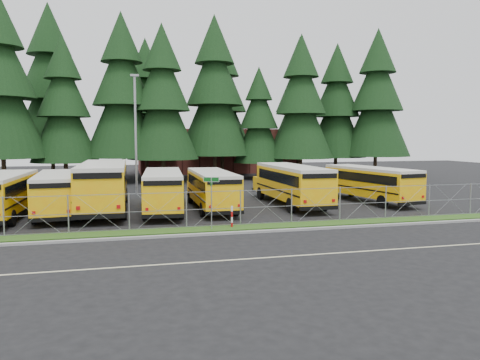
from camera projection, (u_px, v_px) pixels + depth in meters
name	position (u px, v px, depth m)	size (l,w,h in m)	color
ground	(253.00, 222.00, 27.14)	(120.00, 120.00, 0.00)	black
curb	(269.00, 231.00, 24.14)	(50.00, 0.25, 0.12)	gray
grass_verge	(261.00, 227.00, 25.49)	(50.00, 1.40, 0.06)	#234A15
road_lane_line	(305.00, 255.00, 19.41)	(50.00, 0.12, 0.01)	beige
chainlink_fence	(258.00, 207.00, 26.08)	(44.00, 0.10, 2.00)	gray
brick_building	(217.00, 151.00, 66.95)	(22.00, 10.00, 6.00)	brown
bus_0	(5.00, 196.00, 28.21)	(2.42, 10.26, 2.69)	#FFA508
bus_1	(57.00, 194.00, 29.35)	(2.38, 10.08, 2.64)	#FFA508
bus_2	(104.00, 187.00, 30.73)	(2.90, 12.27, 3.22)	#FFA508
bus_3	(163.00, 192.00, 30.56)	(2.42, 10.26, 2.69)	#FFA508
bus_4	(211.00, 190.00, 31.62)	(2.36, 9.98, 2.62)	#FFA508
bus_6	(290.00, 185.00, 33.53)	(2.59, 10.99, 2.88)	#FFA508
bus_east	(368.00, 185.00, 35.28)	(2.39, 10.14, 2.66)	#FFA508
street_sign	(211.00, 192.00, 24.57)	(0.78, 0.52, 2.81)	gray
striped_bollard	(232.00, 217.00, 25.21)	(0.11, 0.11, 1.20)	#B20C0C
light_standard	(136.00, 130.00, 39.50)	(0.70, 0.35, 10.14)	gray
conifer_1	(0.00, 88.00, 45.76)	(8.74, 8.74, 19.34)	black
conifer_2	(64.00, 110.00, 48.69)	(7.01, 7.01, 15.50)	black
conifer_3	(122.00, 98.00, 50.61)	(8.30, 8.30, 18.36)	black
conifer_4	(163.00, 103.00, 50.48)	(7.73, 7.73, 17.10)	black
conifer_5	(215.00, 98.00, 54.31)	(8.59, 8.59, 18.99)	black
conifer_6	(259.00, 123.00, 54.53)	(5.91, 5.91, 13.07)	black
conifer_7	(301.00, 107.00, 54.15)	(7.57, 7.57, 16.75)	black
conifer_8	(336.00, 110.00, 57.88)	(7.42, 7.42, 16.41)	black
conifer_9	(377.00, 104.00, 56.14)	(8.07, 8.07, 17.84)	black
conifer_10	(50.00, 92.00, 54.44)	(9.23, 9.23, 20.40)	black
conifer_11	(146.00, 108.00, 58.32)	(7.76, 7.76, 17.17)	black
conifer_12	(222.00, 105.00, 60.38)	(8.17, 8.17, 18.06)	black
conifer_13	(299.00, 105.00, 63.55)	(8.33, 8.33, 18.41)	black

